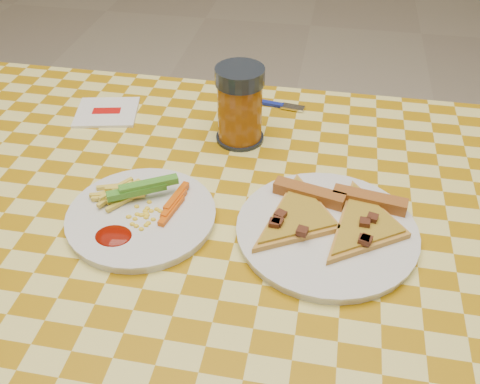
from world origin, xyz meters
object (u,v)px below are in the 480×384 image
Objects in this scene: plate_left at (142,217)px; plate_right at (326,232)px; table at (207,256)px; drink_glass at (240,106)px.

plate_right is (0.27, 0.02, 0.00)m from plate_left.
table is 4.97× the size of plate_right.
table is 0.20m from plate_right.
plate_left is 0.27m from drink_glass.
plate_right is 1.84× the size of drink_glass.
plate_left and plate_right have the same top height.
table is at bearing -92.51° from drink_glass.
drink_glass is (0.01, 0.23, 0.14)m from table.
table is 0.27m from drink_glass.
plate_left is (-0.09, -0.01, 0.08)m from table.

